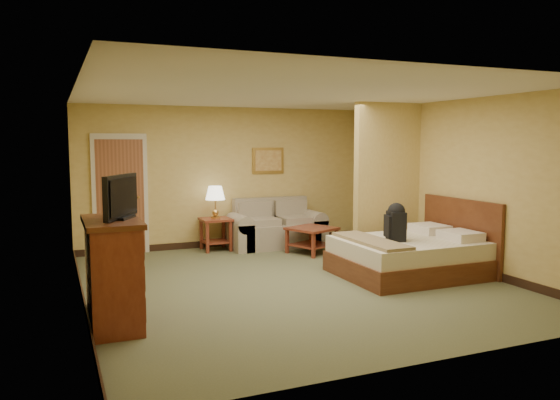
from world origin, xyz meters
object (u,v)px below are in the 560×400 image
coffee_table (312,235)px  dresser (113,273)px  loveseat (276,231)px  bed (412,255)px

coffee_table → dresser: size_ratio=0.82×
loveseat → dresser: dresser is taller
loveseat → dresser: 4.81m
loveseat → bed: size_ratio=0.90×
loveseat → coffee_table: size_ratio=1.90×
dresser → bed: (4.29, 0.66, -0.28)m
coffee_table → dresser: dresser is taller
loveseat → dresser: bearing=-133.2°
bed → dresser: bearing=-171.2°
loveseat → bed: bearing=-70.4°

